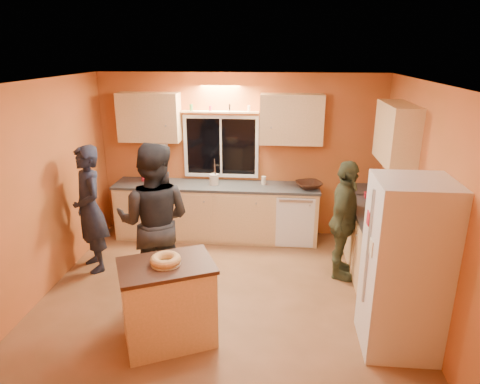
# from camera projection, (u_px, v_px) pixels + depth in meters

# --- Properties ---
(ground) EXTENTS (4.50, 4.50, 0.00)m
(ground) POSITION_uv_depth(u_px,v_px,m) (225.00, 294.00, 5.40)
(ground) COLOR brown
(ground) RESTS_ON ground
(room_shell) EXTENTS (4.54, 4.04, 2.61)m
(room_shell) POSITION_uv_depth(u_px,v_px,m) (237.00, 162.00, 5.26)
(room_shell) COLOR #CF6435
(room_shell) RESTS_ON ground
(back_counter) EXTENTS (4.23, 0.62, 0.90)m
(back_counter) POSITION_uv_depth(u_px,v_px,m) (239.00, 212.00, 6.86)
(back_counter) COLOR tan
(back_counter) RESTS_ON ground
(right_counter) EXTENTS (0.62, 1.84, 0.90)m
(right_counter) POSITION_uv_depth(u_px,v_px,m) (378.00, 250.00, 5.56)
(right_counter) COLOR tan
(right_counter) RESTS_ON ground
(refrigerator) EXTENTS (0.72, 0.70, 1.80)m
(refrigerator) POSITION_uv_depth(u_px,v_px,m) (405.00, 268.00, 4.19)
(refrigerator) COLOR silver
(refrigerator) RESTS_ON ground
(island) EXTENTS (1.11, 0.97, 0.90)m
(island) POSITION_uv_depth(u_px,v_px,m) (168.00, 302.00, 4.40)
(island) COLOR tan
(island) RESTS_ON ground
(bundt_pastry) EXTENTS (0.31, 0.31, 0.09)m
(bundt_pastry) POSITION_uv_depth(u_px,v_px,m) (166.00, 260.00, 4.24)
(bundt_pastry) COLOR tan
(bundt_pastry) RESTS_ON island
(person_left) EXTENTS (0.73, 0.76, 1.75)m
(person_left) POSITION_uv_depth(u_px,v_px,m) (90.00, 209.00, 5.77)
(person_left) COLOR black
(person_left) RESTS_ON ground
(person_center) EXTENTS (0.94, 0.74, 1.93)m
(person_center) POSITION_uv_depth(u_px,v_px,m) (154.00, 221.00, 5.15)
(person_center) COLOR black
(person_center) RESTS_ON ground
(person_right) EXTENTS (0.64, 1.01, 1.61)m
(person_right) POSITION_uv_depth(u_px,v_px,m) (344.00, 221.00, 5.58)
(person_right) COLOR #393E27
(person_right) RESTS_ON ground
(mixing_bowl) EXTENTS (0.49, 0.49, 0.10)m
(mixing_bowl) POSITION_uv_depth(u_px,v_px,m) (309.00, 185.00, 6.57)
(mixing_bowl) COLOR black
(mixing_bowl) RESTS_ON back_counter
(utensil_crock) EXTENTS (0.14, 0.14, 0.17)m
(utensil_crock) POSITION_uv_depth(u_px,v_px,m) (214.00, 179.00, 6.72)
(utensil_crock) COLOR beige
(utensil_crock) RESTS_ON back_counter
(potted_plant) EXTENTS (0.32, 0.30, 0.29)m
(potted_plant) POSITION_uv_depth(u_px,v_px,m) (395.00, 216.00, 5.09)
(potted_plant) COLOR gray
(potted_plant) RESTS_ON right_counter
(red_box) EXTENTS (0.17, 0.13, 0.07)m
(red_box) POSITION_uv_depth(u_px,v_px,m) (370.00, 195.00, 6.15)
(red_box) COLOR #B11B2B
(red_box) RESTS_ON right_counter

